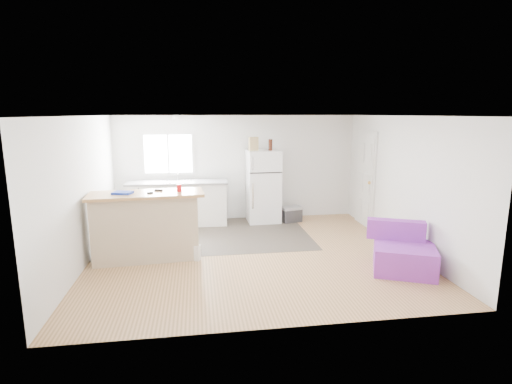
# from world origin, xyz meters

# --- Properties ---
(room) EXTENTS (5.51, 5.01, 2.41)m
(room) POSITION_xyz_m (0.00, 0.00, 1.20)
(room) COLOR olive
(room) RESTS_ON ground
(vinyl_zone) EXTENTS (4.05, 2.50, 0.00)m
(vinyl_zone) POSITION_xyz_m (-0.73, 1.25, 0.00)
(vinyl_zone) COLOR #332C26
(vinyl_zone) RESTS_ON floor
(window) EXTENTS (1.18, 0.06, 0.98)m
(window) POSITION_xyz_m (-1.55, 2.49, 1.55)
(window) COLOR white
(window) RESTS_ON back_wall
(interior_door) EXTENTS (0.11, 0.92, 2.10)m
(interior_door) POSITION_xyz_m (2.72, 1.55, 1.02)
(interior_door) COLOR white
(interior_door) RESTS_ON right_wall
(ceiling_fixture) EXTENTS (0.30, 0.30, 0.07)m
(ceiling_fixture) POSITION_xyz_m (-1.20, 1.20, 2.36)
(ceiling_fixture) COLOR white
(ceiling_fixture) RESTS_ON ceiling
(kitchen_cabinets) EXTENTS (2.21, 0.77, 1.26)m
(kitchen_cabinets) POSITION_xyz_m (-1.35, 2.16, 0.50)
(kitchen_cabinets) COLOR white
(kitchen_cabinets) RESTS_ON floor
(peninsula) EXTENTS (1.91, 0.85, 1.15)m
(peninsula) POSITION_xyz_m (-1.80, 0.05, 0.58)
(peninsula) COLOR tan
(peninsula) RESTS_ON floor
(refrigerator) EXTENTS (0.74, 0.70, 1.63)m
(refrigerator) POSITION_xyz_m (0.55, 2.14, 0.82)
(refrigerator) COLOR white
(refrigerator) RESTS_ON floor
(cooler) EXTENTS (0.52, 0.42, 0.35)m
(cooler) POSITION_xyz_m (1.18, 2.01, 0.18)
(cooler) COLOR #313134
(cooler) RESTS_ON floor
(purple_seat) EXTENTS (1.17, 1.17, 0.74)m
(purple_seat) POSITION_xyz_m (2.25, -1.07, 0.27)
(purple_seat) COLOR purple
(purple_seat) RESTS_ON floor
(cleaner_jug) EXTENTS (0.17, 0.15, 0.31)m
(cleaner_jug) POSITION_xyz_m (-0.98, -0.15, 0.14)
(cleaner_jug) COLOR white
(cleaner_jug) RESTS_ON floor
(mop) EXTENTS (0.24, 0.32, 1.14)m
(mop) POSITION_xyz_m (-1.35, -0.07, 0.23)
(mop) COLOR green
(mop) RESTS_ON floor
(red_cup) EXTENTS (0.10, 0.10, 0.12)m
(red_cup) POSITION_xyz_m (-1.23, 0.08, 1.21)
(red_cup) COLOR red
(red_cup) RESTS_ON peninsula
(blue_tray) EXTENTS (0.35, 0.29, 0.04)m
(blue_tray) POSITION_xyz_m (-2.14, 0.02, 1.16)
(blue_tray) COLOR #122DAE
(blue_tray) RESTS_ON peninsula
(tool_a) EXTENTS (0.15, 0.10, 0.03)m
(tool_a) POSITION_xyz_m (-1.58, 0.18, 1.16)
(tool_a) COLOR black
(tool_a) RESTS_ON peninsula
(tool_b) EXTENTS (0.10, 0.05, 0.03)m
(tool_b) POSITION_xyz_m (-1.69, -0.03, 1.16)
(tool_b) COLOR black
(tool_b) RESTS_ON peninsula
(cardboard_box) EXTENTS (0.21, 0.13, 0.30)m
(cardboard_box) POSITION_xyz_m (0.33, 2.10, 1.78)
(cardboard_box) COLOR tan
(cardboard_box) RESTS_ON refrigerator
(bottle_left) EXTENTS (0.08, 0.08, 0.25)m
(bottle_left) POSITION_xyz_m (0.69, 2.05, 1.76)
(bottle_left) COLOR #3C170B
(bottle_left) RESTS_ON refrigerator
(bottle_right) EXTENTS (0.08, 0.08, 0.25)m
(bottle_right) POSITION_xyz_m (0.71, 2.11, 1.76)
(bottle_right) COLOR #3C170B
(bottle_right) RESTS_ON refrigerator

